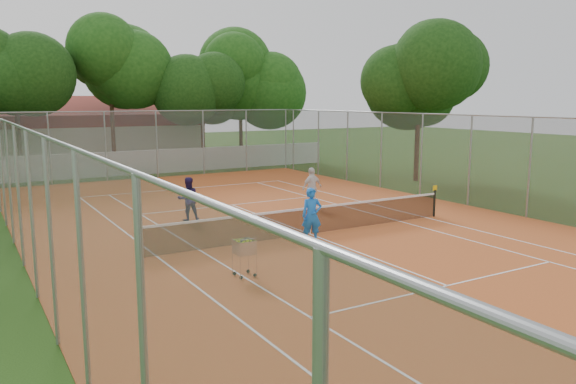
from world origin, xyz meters
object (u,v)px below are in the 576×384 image
ball_hopper (244,257)px  clubhouse (82,132)px  player_far_left (188,199)px  player_near (312,216)px  tennis_net (310,220)px  player_far_right (312,188)px

ball_hopper → clubhouse: bearing=91.9°
player_far_left → player_near: bearing=120.4°
tennis_net → ball_hopper: bearing=-142.6°
tennis_net → player_near: (-0.59, -1.01, 0.42)m
player_near → player_far_right: size_ratio=1.03×
player_far_left → tennis_net: bearing=130.9°
player_near → player_far_right: player_near is taller
tennis_net → player_far_right: (2.72, 4.06, 0.39)m
clubhouse → player_far_right: 25.41m
player_far_right → player_near: bearing=49.8°
tennis_net → player_far_left: bearing=123.3°
clubhouse → player_near: (1.41, -30.01, -1.27)m
tennis_net → player_far_right: bearing=56.1°
player_near → player_far_right: bearing=78.3°
player_near → ball_hopper: bearing=-127.4°
tennis_net → player_near: bearing=-120.1°
clubhouse → ball_hopper: size_ratio=15.08×
tennis_net → player_far_right: player_far_right is taller
player_far_right → player_far_left: bearing=-9.5°
player_near → player_far_left: (-2.24, 5.32, -0.06)m
player_far_right → ball_hopper: player_far_right is taller
player_far_left → ball_hopper: (-1.24, -7.41, -0.30)m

